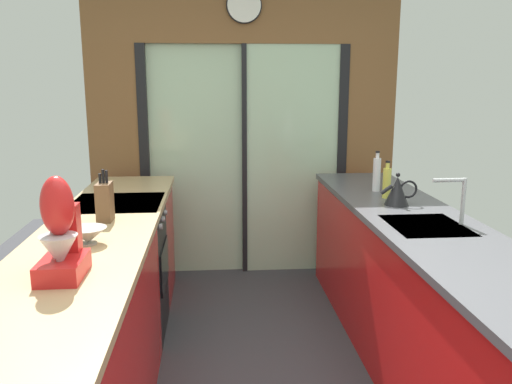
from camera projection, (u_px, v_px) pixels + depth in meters
ground_plane at (264, 380)px, 3.06m from camera, size 5.04×7.60×0.02m
back_wall_unit at (244, 101)px, 4.50m from camera, size 2.64×0.12×2.70m
left_counter_run at (80, 353)px, 2.43m from camera, size 0.62×3.80×0.92m
right_counter_run at (443, 322)px, 2.75m from camera, size 0.62×3.80×0.92m
sink_faucet at (458, 194)px, 2.87m from camera, size 0.19×0.02×0.26m
oven_range at (121, 270)px, 3.52m from camera, size 0.60×0.60×0.92m
mixing_bowl at (88, 235)px, 2.55m from camera, size 0.19×0.19×0.08m
knife_block at (105, 201)px, 2.96m from camera, size 0.08×0.14×0.30m
stand_mixer at (61, 239)px, 2.10m from camera, size 0.17×0.27×0.42m
kettle at (397, 191)px, 3.34m from camera, size 0.24×0.16×0.21m
soap_bottle_near at (387, 182)px, 3.53m from camera, size 0.06×0.06×0.25m
soap_bottle_far at (377, 174)px, 3.75m from camera, size 0.05×0.05×0.29m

